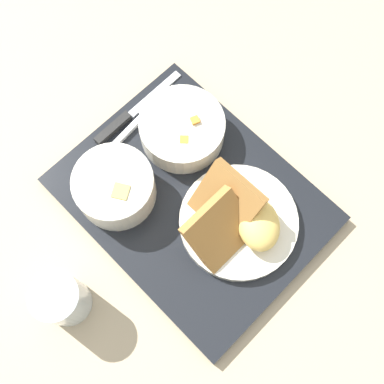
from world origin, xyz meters
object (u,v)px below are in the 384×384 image
at_px(bowl_salad, 182,128).
at_px(plate_main, 238,221).
at_px(glass_water, 63,300).
at_px(spoon, 143,116).
at_px(knife, 125,119).
at_px(bowl_soup, 115,187).

relative_size(bowl_salad, plate_main, 0.75).
height_order(plate_main, glass_water, plate_main).
bearing_deg(spoon, bowl_salad, -76.04).
bearing_deg(spoon, knife, 140.52).
height_order(spoon, glass_water, glass_water).
height_order(bowl_soup, spoon, bowl_soup).
xyz_separation_m(plate_main, spoon, (-0.24, 0.03, -0.02)).
relative_size(bowl_salad, spoon, 0.89).
bearing_deg(knife, bowl_soup, -137.78).
height_order(bowl_salad, plate_main, plate_main).
bearing_deg(glass_water, bowl_soup, 110.29).
bearing_deg(glass_water, knife, 118.47).
xyz_separation_m(bowl_salad, plate_main, (0.16, -0.05, -0.00)).
xyz_separation_m(bowl_salad, bowl_soup, (-0.01, -0.14, 0.01)).
height_order(bowl_soup, glass_water, glass_water).
relative_size(bowl_soup, plate_main, 0.67).
relative_size(plate_main, knife, 0.99).
bearing_deg(knife, spoon, -35.29).
distance_m(bowl_soup, knife, 0.13).
distance_m(plate_main, spoon, 0.24).
xyz_separation_m(bowl_soup, glass_water, (0.06, -0.17, -0.01)).
bearing_deg(knife, bowl_salad, -61.56).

